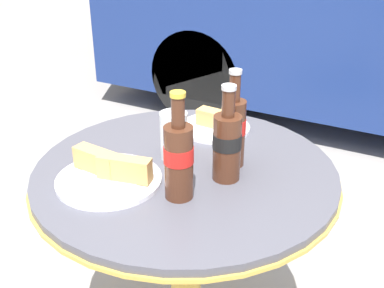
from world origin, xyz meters
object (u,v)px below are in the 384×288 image
at_px(bistro_table, 185,221).
at_px(cola_bottle_center, 226,144).
at_px(lunch_plate_far, 215,125).
at_px(cola_bottle_left, 179,158).
at_px(drinking_glass, 174,137).
at_px(lunch_plate_near, 110,174).
at_px(cola_bottle_right, 233,129).

distance_m(bistro_table, cola_bottle_center, 0.29).
xyz_separation_m(bistro_table, lunch_plate_far, (-0.03, 0.24, 0.18)).
bearing_deg(cola_bottle_left, lunch_plate_far, 102.79).
distance_m(drinking_glass, lunch_plate_near, 0.20).
relative_size(cola_bottle_center, lunch_plate_far, 1.15).
relative_size(cola_bottle_right, drinking_glass, 2.01).
bearing_deg(drinking_glass, lunch_plate_far, 83.93).
height_order(cola_bottle_left, lunch_plate_near, cola_bottle_left).
distance_m(cola_bottle_right, cola_bottle_center, 0.08).
bearing_deg(drinking_glass, cola_bottle_right, 12.97).
relative_size(bistro_table, cola_bottle_left, 3.09).
height_order(lunch_plate_near, lunch_plate_far, lunch_plate_near).
bearing_deg(cola_bottle_center, lunch_plate_far, 120.45).
xyz_separation_m(bistro_table, lunch_plate_near, (-0.13, -0.15, 0.19)).
xyz_separation_m(cola_bottle_right, drinking_glass, (-0.15, -0.04, -0.04)).
relative_size(cola_bottle_right, lunch_plate_far, 1.22).
relative_size(cola_bottle_left, lunch_plate_far, 1.22).
distance_m(cola_bottle_left, cola_bottle_right, 0.20).
relative_size(cola_bottle_left, lunch_plate_near, 1.00).
distance_m(cola_bottle_left, lunch_plate_far, 0.39).
xyz_separation_m(bistro_table, drinking_glass, (-0.05, 0.04, 0.23)).
height_order(bistro_table, lunch_plate_far, lunch_plate_far).
height_order(cola_bottle_center, lunch_plate_near, cola_bottle_center).
relative_size(cola_bottle_right, lunch_plate_near, 0.99).
height_order(cola_bottle_center, lunch_plate_far, cola_bottle_center).
distance_m(cola_bottle_center, lunch_plate_far, 0.30).
bearing_deg(bistro_table, cola_bottle_right, 36.17).
relative_size(bistro_table, drinking_glass, 6.23).
height_order(drinking_glass, lunch_plate_far, drinking_glass).
distance_m(bistro_table, lunch_plate_near, 0.27).
relative_size(bistro_table, cola_bottle_right, 3.09).
bearing_deg(lunch_plate_near, bistro_table, 48.20).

